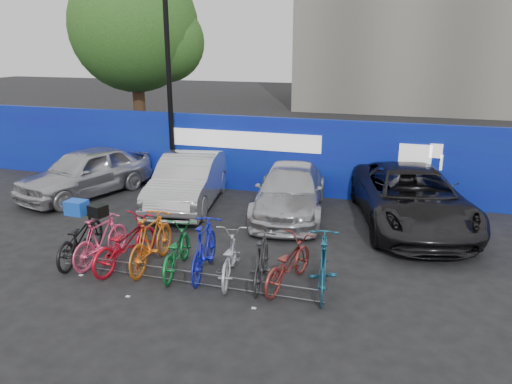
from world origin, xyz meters
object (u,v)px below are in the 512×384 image
at_px(bike_6, 229,257).
at_px(bike_7, 261,261).
at_px(bike_rack, 184,276).
at_px(bike_9, 323,264).
at_px(car_0, 86,172).
at_px(bike_1, 101,239).
at_px(bike_5, 204,248).
at_px(bike_3, 151,241).
at_px(bike_4, 176,250).
at_px(car_1, 189,181).
at_px(bike_2, 125,243).
at_px(car_2, 290,191).
at_px(tree, 140,30).
at_px(lamppost, 169,87).
at_px(car_3, 411,198).
at_px(bike_8, 288,263).
at_px(bike_0, 80,237).

xyz_separation_m(bike_6, bike_7, (0.70, -0.04, 0.03)).
xyz_separation_m(bike_rack, bike_9, (2.66, 0.51, 0.41)).
relative_size(car_0, bike_1, 2.47).
xyz_separation_m(bike_5, bike_6, (0.56, -0.06, -0.10)).
bearing_deg(bike_3, bike_4, 172.10).
xyz_separation_m(car_0, bike_7, (6.95, -4.14, -0.23)).
xyz_separation_m(car_1, bike_3, (1.03, -4.10, -0.15)).
relative_size(bike_2, bike_7, 1.18).
bearing_deg(bike_rack, bike_5, 68.33).
height_order(car_2, bike_9, car_2).
bearing_deg(tree, bike_6, -53.50).
bearing_deg(lamppost, car_1, -49.57).
bearing_deg(car_0, bike_1, -34.03).
bearing_deg(car_2, bike_7, -92.01).
distance_m(tree, car_3, 13.16).
bearing_deg(bike_2, bike_8, -168.76).
distance_m(bike_rack, car_1, 5.07).
distance_m(car_0, bike_3, 6.07).
bearing_deg(bike_5, car_1, -70.13).
distance_m(car_0, bike_4, 6.56).
distance_m(bike_3, bike_7, 2.45).
height_order(car_0, bike_9, car_0).
xyz_separation_m(car_1, car_2, (2.99, 0.17, -0.08)).
xyz_separation_m(bike_7, bike_8, (0.50, 0.12, -0.03)).
relative_size(bike_rack, bike_4, 3.07).
bearing_deg(bike_rack, car_3, 48.88).
relative_size(tree, bike_6, 4.30).
distance_m(bike_0, bike_7, 4.13).
bearing_deg(car_3, tree, 137.34).
bearing_deg(bike_4, car_3, -146.57).
distance_m(bike_2, bike_5, 1.76).
bearing_deg(bike_4, bike_3, -15.67).
xyz_separation_m(car_2, bike_1, (-3.12, -4.38, -0.12)).
distance_m(bike_rack, bike_7, 1.56).
height_order(bike_rack, car_1, car_1).
bearing_deg(bike_1, bike_rack, 175.17).
xyz_separation_m(car_2, bike_0, (-3.64, -4.39, -0.13)).
height_order(bike_rack, car_0, car_0).
distance_m(bike_4, bike_7, 1.85).
relative_size(bike_2, bike_8, 1.09).
bearing_deg(bike_0, car_3, -156.16).
height_order(car_0, bike_2, car_0).
height_order(car_3, bike_9, car_3).
relative_size(car_0, bike_4, 2.39).
distance_m(bike_0, bike_2, 1.13).
distance_m(car_1, bike_1, 4.22).
bearing_deg(car_1, bike_0, -108.94).
bearing_deg(bike_0, lamppost, -93.47).
bearing_deg(bike_8, car_2, -63.60).
bearing_deg(bike_8, bike_6, 17.11).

